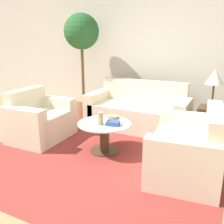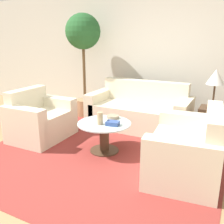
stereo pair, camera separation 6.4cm
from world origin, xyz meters
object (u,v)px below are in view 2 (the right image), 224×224
(sofa_main, at_px, (140,112))
(table_lamp, at_px, (216,78))
(coffee_table, at_px, (104,133))
(vase, at_px, (100,118))
(loveseat, at_px, (190,152))
(bowl, at_px, (113,117))
(book_stack, at_px, (113,123))
(armchair, at_px, (39,121))
(potted_plant, at_px, (83,43))

(sofa_main, distance_m, table_lamp, 1.47)
(coffee_table, height_order, vase, vase)
(sofa_main, distance_m, vase, 1.37)
(loveseat, distance_m, vase, 1.29)
(bowl, relative_size, book_stack, 0.95)
(table_lamp, distance_m, bowl, 1.73)
(loveseat, bearing_deg, armchair, -97.73)
(sofa_main, bearing_deg, vase, -93.96)
(coffee_table, height_order, book_stack, book_stack)
(book_stack, bearing_deg, bowl, 107.74)
(loveseat, height_order, bowl, loveseat)
(loveseat, bearing_deg, bowl, -111.41)
(sofa_main, xyz_separation_m, armchair, (-1.32, -1.27, 0.00))
(coffee_table, relative_size, table_lamp, 1.26)
(coffee_table, distance_m, table_lamp, 1.95)
(sofa_main, bearing_deg, armchair, -136.21)
(vase, relative_size, bowl, 0.96)
(book_stack, bearing_deg, sofa_main, 85.07)
(loveseat, distance_m, potted_plant, 3.21)
(coffee_table, height_order, bowl, bowl)
(potted_plant, bearing_deg, coffee_table, -48.38)
(sofa_main, bearing_deg, loveseat, -48.55)
(potted_plant, bearing_deg, sofa_main, -8.18)
(sofa_main, bearing_deg, book_stack, -86.20)
(armchair, bearing_deg, bowl, -78.99)
(armchair, height_order, potted_plant, potted_plant)
(armchair, height_order, bowl, armchair)
(armchair, bearing_deg, loveseat, -92.47)
(sofa_main, relative_size, bowl, 9.96)
(book_stack, bearing_deg, loveseat, -10.70)
(bowl, bearing_deg, sofa_main, 86.56)
(table_lamp, distance_m, potted_plant, 2.69)
(bowl, bearing_deg, coffee_table, -93.49)
(potted_plant, bearing_deg, vase, -50.49)
(coffee_table, xyz_separation_m, book_stack, (0.16, -0.04, 0.19))
(sofa_main, relative_size, book_stack, 9.49)
(sofa_main, xyz_separation_m, table_lamp, (1.27, -0.05, 0.74))
(armchair, height_order, loveseat, loveseat)
(sofa_main, bearing_deg, table_lamp, -2.16)
(table_lamp, height_order, vase, table_lamp)
(sofa_main, relative_size, coffee_table, 2.39)
(potted_plant, relative_size, vase, 11.79)
(coffee_table, bearing_deg, vase, -100.79)
(armchair, xyz_separation_m, bowl, (1.26, 0.27, 0.18))
(vase, xyz_separation_m, bowl, (0.03, 0.34, -0.07))
(potted_plant, distance_m, bowl, 2.07)
(coffee_table, xyz_separation_m, bowl, (0.02, 0.25, 0.18))
(vase, distance_m, book_stack, 0.19)
(coffee_table, bearing_deg, bowl, 86.51)
(vase, bearing_deg, armchair, 176.80)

